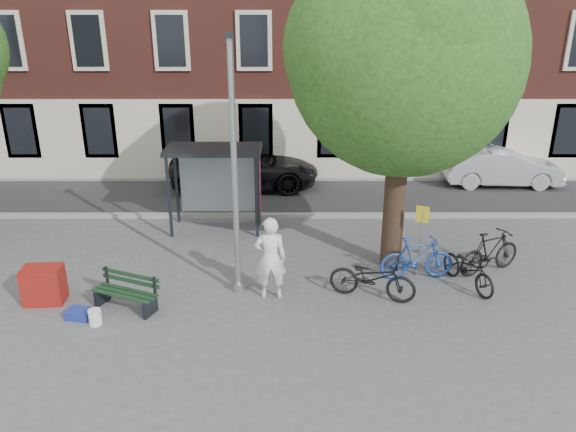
# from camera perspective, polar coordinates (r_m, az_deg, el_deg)

# --- Properties ---
(ground) EXTENTS (90.00, 90.00, 0.00)m
(ground) POSITION_cam_1_polar(r_m,az_deg,el_deg) (14.05, -5.03, -7.61)
(ground) COLOR #4C4C4F
(ground) RESTS_ON ground
(road) EXTENTS (40.00, 4.00, 0.01)m
(road) POSITION_cam_1_polar(r_m,az_deg,el_deg) (20.44, -3.44, 1.95)
(road) COLOR #28282B
(road) RESTS_ON ground
(curb_near) EXTENTS (40.00, 0.25, 0.12)m
(curb_near) POSITION_cam_1_polar(r_m,az_deg,el_deg) (18.55, -3.79, 0.06)
(curb_near) COLOR gray
(curb_near) RESTS_ON ground
(curb_far) EXTENTS (40.00, 0.25, 0.12)m
(curb_far) POSITION_cam_1_polar(r_m,az_deg,el_deg) (22.32, -3.16, 3.80)
(curb_far) COLOR gray
(curb_far) RESTS_ON ground
(lamppost) EXTENTS (0.28, 0.35, 6.11)m
(lamppost) POSITION_cam_1_polar(r_m,az_deg,el_deg) (12.94, -5.42, 3.23)
(lamppost) COLOR #9EA0A3
(lamppost) RESTS_ON ground
(tree_right) EXTENTS (5.76, 5.60, 8.20)m
(tree_right) POSITION_cam_1_polar(r_m,az_deg,el_deg) (13.96, 12.01, 16.10)
(tree_right) COLOR black
(tree_right) RESTS_ON ground
(bus_shelter) EXTENTS (2.85, 1.45, 2.62)m
(bus_shelter) POSITION_cam_1_polar(r_m,az_deg,el_deg) (17.16, -6.15, 4.75)
(bus_shelter) COLOR #1E2328
(bus_shelter) RESTS_ON ground
(painter) EXTENTS (0.78, 0.53, 2.06)m
(painter) POSITION_cam_1_polar(r_m,az_deg,el_deg) (13.30, -1.81, -4.30)
(painter) COLOR white
(painter) RESTS_ON ground
(bench) EXTENTS (1.65, 1.07, 0.81)m
(bench) POSITION_cam_1_polar(r_m,az_deg,el_deg) (13.65, -16.09, -7.59)
(bench) COLOR #1E2328
(bench) RESTS_ON ground
(bike_a) EXTENTS (2.21, 1.35, 1.10)m
(bike_a) POSITION_cam_1_polar(r_m,az_deg,el_deg) (13.60, 8.57, -6.21)
(bike_a) COLOR black
(bike_a) RESTS_ON ground
(bike_b) EXTENTS (1.95, 0.72, 1.14)m
(bike_b) POSITION_cam_1_polar(r_m,az_deg,el_deg) (14.73, 12.95, -4.19)
(bike_b) COLOR #1B4094
(bike_b) RESTS_ON ground
(bike_c) EXTENTS (1.33, 2.00, 0.99)m
(bike_c) POSITION_cam_1_polar(r_m,az_deg,el_deg) (14.69, 17.87, -5.11)
(bike_c) COLOR black
(bike_c) RESTS_ON ground
(bike_d) EXTENTS (1.99, 1.33, 1.17)m
(bike_d) POSITION_cam_1_polar(r_m,az_deg,el_deg) (15.58, 19.84, -3.46)
(bike_d) COLOR black
(bike_d) RESTS_ON ground
(car_dark) EXTENTS (5.70, 2.88, 1.55)m
(car_dark) POSITION_cam_1_polar(r_m,az_deg,el_deg) (21.39, -4.43, 4.98)
(car_dark) COLOR black
(car_dark) RESTS_ON ground
(car_silver) EXTENTS (4.45, 1.66, 1.45)m
(car_silver) POSITION_cam_1_polar(r_m,az_deg,el_deg) (23.03, 20.89, 4.69)
(car_silver) COLOR #B1B4BA
(car_silver) RESTS_ON ground
(red_stand) EXTENTS (0.94, 0.66, 0.90)m
(red_stand) POSITION_cam_1_polar(r_m,az_deg,el_deg) (14.54, -23.56, -6.43)
(red_stand) COLOR maroon
(red_stand) RESTS_ON ground
(blue_crate) EXTENTS (0.62, 0.50, 0.20)m
(blue_crate) POSITION_cam_1_polar(r_m,az_deg,el_deg) (13.73, -20.38, -9.29)
(blue_crate) COLOR navy
(blue_crate) RESTS_ON ground
(bucket_a) EXTENTS (0.36, 0.36, 0.36)m
(bucket_a) POSITION_cam_1_polar(r_m,az_deg,el_deg) (13.32, -19.01, -9.70)
(bucket_a) COLOR white
(bucket_a) RESTS_ON ground
(bucket_b) EXTENTS (0.32, 0.32, 0.36)m
(bucket_b) POSITION_cam_1_polar(r_m,az_deg,el_deg) (15.81, -23.55, -5.27)
(bucket_b) COLOR white
(bucket_b) RESTS_ON ground
(bucket_c) EXTENTS (0.36, 0.36, 0.36)m
(bucket_c) POSITION_cam_1_polar(r_m,az_deg,el_deg) (14.58, -24.00, -7.62)
(bucket_c) COLOR silver
(bucket_c) RESTS_ON ground
(notice_sign) EXTENTS (0.32, 0.15, 1.92)m
(notice_sign) POSITION_cam_1_polar(r_m,az_deg,el_deg) (14.59, 13.41, -0.97)
(notice_sign) COLOR #9EA0A3
(notice_sign) RESTS_ON ground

